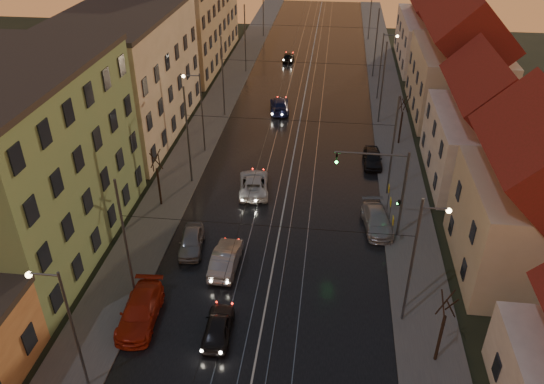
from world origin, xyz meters
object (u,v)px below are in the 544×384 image
at_px(parked_right_1, 377,220).
at_px(street_lamp_2, 198,105).
at_px(parked_left_2, 140,311).
at_px(street_lamp_1, 419,249).
at_px(driving_car_4, 288,57).
at_px(street_lamp_0, 65,320).
at_px(parked_left_3, 191,241).
at_px(traffic_light_mast, 390,183).
at_px(driving_car_0, 218,326).
at_px(driving_car_2, 254,184).
at_px(driving_car_3, 280,105).
at_px(driving_car_1, 226,259).
at_px(street_lamp_3, 384,60).
at_px(parked_right_2, 372,158).

bearing_deg(parked_right_1, street_lamp_2, 138.17).
relative_size(parked_left_2, parked_right_1, 1.07).
relative_size(street_lamp_1, driving_car_4, 2.21).
height_order(driving_car_4, parked_left_2, parked_left_2).
bearing_deg(street_lamp_0, driving_car_4, 84.21).
xyz_separation_m(street_lamp_0, parked_left_3, (2.90, 12.55, -4.18)).
bearing_deg(traffic_light_mast, street_lamp_0, -136.90).
bearing_deg(street_lamp_2, street_lamp_1, -47.68).
height_order(driving_car_0, parked_left_3, parked_left_3).
relative_size(street_lamp_0, street_lamp_1, 1.00).
bearing_deg(driving_car_2, driving_car_3, -98.74).
relative_size(street_lamp_2, traffic_light_mast, 1.11).
relative_size(street_lamp_1, driving_car_3, 1.56).
xyz_separation_m(traffic_light_mast, parked_right_1, (-0.51, 0.85, -3.89)).
bearing_deg(street_lamp_0, traffic_light_mast, 43.10).
distance_m(street_lamp_1, traffic_light_mast, 8.08).
relative_size(driving_car_3, parked_left_2, 0.97).
xyz_separation_m(street_lamp_0, traffic_light_mast, (17.10, 16.00, -0.29)).
bearing_deg(street_lamp_0, street_lamp_2, 90.00).
distance_m(driving_car_4, parked_right_1, 42.12).
distance_m(driving_car_1, driving_car_3, 28.29).
bearing_deg(driving_car_4, driving_car_1, 91.17).
bearing_deg(parked_left_2, driving_car_1, 49.56).
xyz_separation_m(street_lamp_3, driving_car_0, (-11.62, -39.53, -4.20)).
bearing_deg(parked_left_2, street_lamp_2, 90.43).
bearing_deg(driving_car_4, street_lamp_2, 80.01).
relative_size(driving_car_2, parked_right_1, 1.08).
bearing_deg(street_lamp_1, street_lamp_0, -156.28).
bearing_deg(driving_car_4, traffic_light_mast, 106.33).
relative_size(street_lamp_2, driving_car_0, 1.99).
bearing_deg(street_lamp_1, parked_right_2, 94.64).
distance_m(street_lamp_1, driving_car_3, 33.39).
relative_size(driving_car_0, driving_car_1, 0.85).
relative_size(street_lamp_0, driving_car_0, 1.99).
xyz_separation_m(traffic_light_mast, driving_car_4, (-11.26, 41.58, -3.98)).
xyz_separation_m(street_lamp_1, parked_right_1, (-1.62, 8.85, -4.17)).
bearing_deg(traffic_light_mast, driving_car_4, 105.15).
distance_m(street_lamp_0, parked_left_3, 13.54).
xyz_separation_m(driving_car_1, driving_car_2, (0.40, 10.44, -0.05)).
distance_m(street_lamp_3, driving_car_2, 26.10).
relative_size(street_lamp_1, driving_car_1, 1.69).
height_order(street_lamp_2, parked_right_2, street_lamp_2).
distance_m(street_lamp_3, parked_left_2, 42.54).
distance_m(driving_car_3, parked_right_2, 15.49).
relative_size(driving_car_3, driving_car_4, 1.42).
bearing_deg(driving_car_4, driving_car_3, 93.36).
relative_size(street_lamp_0, street_lamp_3, 1.00).
distance_m(traffic_light_mast, parked_left_3, 15.12).
height_order(street_lamp_0, parked_right_1, street_lamp_0).
xyz_separation_m(traffic_light_mast, parked_right_2, (-0.45, 11.27, -3.89)).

